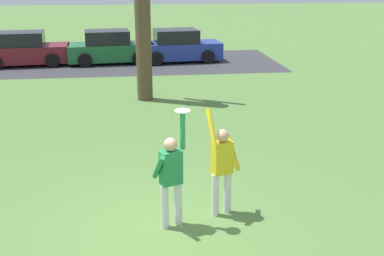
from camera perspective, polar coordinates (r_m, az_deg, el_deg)
The scene contains 9 objects.
ground_plane at distance 8.30m, azimuth -4.49°, elevation -12.43°, with size 120.00×120.00×0.00m, color #567F3D.
person_catcher at distance 7.98m, azimuth -2.59°, elevation -5.75°, with size 0.58×0.48×2.08m.
person_defender at distance 8.40m, azimuth 3.69°, elevation -4.51°, with size 0.63×0.56×2.04m.
frisbee_disc at distance 7.68m, azimuth -1.17°, elevation 2.12°, with size 0.26×0.26×0.02m, color white.
parked_car_maroon at distance 23.95m, azimuth -19.84°, elevation 8.98°, with size 4.25×2.33×1.59m.
parked_car_green at distance 23.50m, azimuth -10.01°, elevation 9.62°, with size 4.25×2.33×1.59m.
parked_car_blue at distance 23.56m, azimuth -1.69°, elevation 9.91°, with size 4.25×2.33×1.59m.
parking_strip at distance 23.52m, azimuth -10.39°, elevation 7.82°, with size 16.84×6.40×0.01m, color #38383D.
bare_tree_tall at distance 16.04m, azimuth -6.11°, elevation 15.20°, with size 1.42×1.03×6.82m.
Camera 1 is at (-0.22, -7.12, 4.26)m, focal length 43.52 mm.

